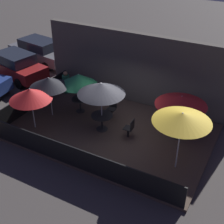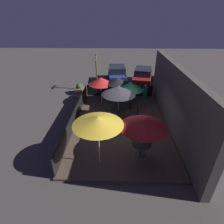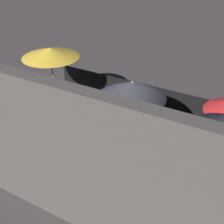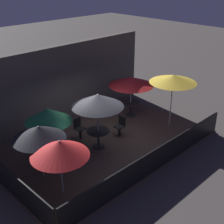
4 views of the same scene
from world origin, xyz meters
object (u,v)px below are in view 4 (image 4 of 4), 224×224
patio_umbrella_4 (39,133)px  dining_table_1 (131,105)px  patio_umbrella_1 (131,81)px  dining_table_2 (51,143)px  patio_chair_0 (120,125)px  patio_umbrella_3 (173,79)px  patio_umbrella_0 (98,100)px  patio_umbrella_2 (48,115)px  patio_chair_1 (79,127)px  dining_table_0 (98,134)px  patio_umbrella_5 (60,148)px

patio_umbrella_4 → dining_table_1: bearing=11.3°
patio_umbrella_1 → dining_table_2: bearing=-177.1°
patio_chair_0 → dining_table_2: bearing=-16.6°
patio_umbrella_3 → patio_umbrella_0: bearing=167.2°
patio_umbrella_2 → patio_umbrella_4: bearing=-137.4°
patio_umbrella_1 → patio_chair_1: bearing=179.5°
patio_chair_1 → dining_table_0: bearing=-0.0°
patio_umbrella_1 → patio_umbrella_4: 6.10m
patio_umbrella_2 → dining_table_2: bearing=0.0°
patio_umbrella_0 → patio_chair_1: patio_umbrella_0 is taller
patio_umbrella_3 → dining_table_0: size_ratio=2.56×
dining_table_2 → patio_chair_0: 3.23m
patio_umbrella_0 → patio_umbrella_3: bearing=-12.8°
dining_table_0 → patio_chair_1: size_ratio=1.02×
patio_umbrella_3 → dining_table_1: size_ratio=2.56×
patio_umbrella_5 → dining_table_2: bearing=63.9°
patio_umbrella_2 → patio_umbrella_5: (-1.07, -2.19, -0.03)m
patio_umbrella_3 → patio_umbrella_4: size_ratio=1.22×
patio_umbrella_0 → patio_umbrella_5: size_ratio=1.18×
dining_table_1 → patio_chair_1: 3.30m
patio_chair_0 → patio_umbrella_1: bearing=-152.2°
dining_table_0 → dining_table_1: size_ratio=1.00×
patio_umbrella_3 → dining_table_2: (-5.56, 1.72, -1.73)m
patio_umbrella_0 → patio_umbrella_5: patio_umbrella_0 is taller
patio_umbrella_5 → patio_chair_1: patio_umbrella_5 is taller
patio_umbrella_2 → patio_umbrella_5: size_ratio=1.02×
patio_chair_1 → patio_umbrella_0: bearing=-0.0°
patio_umbrella_2 → patio_umbrella_3: 5.84m
patio_umbrella_3 → patio_umbrella_5: patio_umbrella_3 is taller
patio_umbrella_2 → patio_umbrella_3: patio_umbrella_3 is taller
patio_umbrella_1 → dining_table_1: bearing=14.0°
patio_umbrella_1 → patio_umbrella_4: patio_umbrella_1 is taller
patio_umbrella_4 → patio_chair_1: 3.22m
patio_umbrella_4 → dining_table_0: bearing=1.9°
patio_umbrella_1 → patio_umbrella_2: patio_umbrella_2 is taller
patio_umbrella_4 → dining_table_2: 1.85m
patio_umbrella_3 → dining_table_0: bearing=167.2°
patio_umbrella_1 → dining_table_2: size_ratio=2.70×
patio_umbrella_3 → patio_chair_0: size_ratio=2.73×
dining_table_0 → patio_chair_0: 1.38m
patio_umbrella_3 → patio_umbrella_5: 6.67m
patio_umbrella_4 → dining_table_0: (2.78, 0.09, -1.18)m
dining_table_0 → dining_table_1: 3.39m
dining_table_2 → patio_chair_0: bearing=-14.4°
patio_umbrella_0 → dining_table_1: bearing=19.1°
dining_table_2 → patio_chair_0: patio_chair_0 is taller
patio_umbrella_3 → patio_umbrella_5: size_ratio=1.24×
patio_umbrella_3 → patio_chair_1: patio_umbrella_3 is taller
patio_umbrella_1 → dining_table_0: (-3.20, -1.11, -1.22)m
patio_umbrella_3 → patio_umbrella_4: 6.65m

